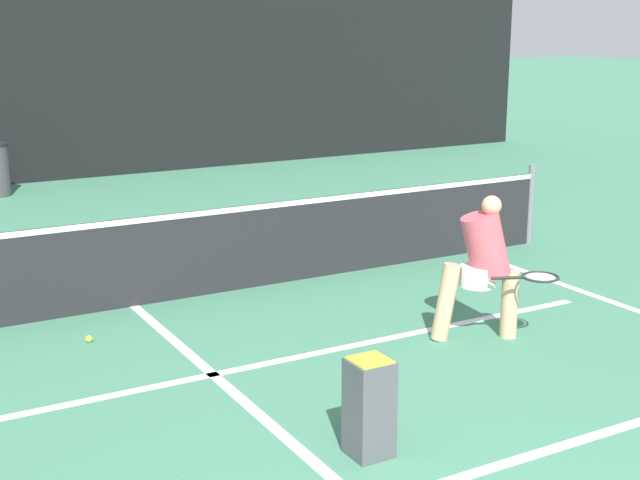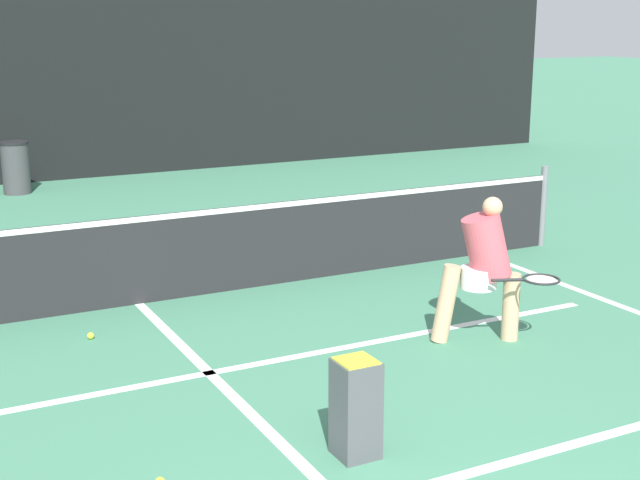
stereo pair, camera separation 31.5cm
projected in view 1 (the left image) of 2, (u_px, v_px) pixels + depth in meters
court_service_line at (213, 374)px, 7.60m from camera, size 8.25×0.10×0.01m
court_center_mark at (220, 380)px, 7.48m from camera, size 0.10×4.58×0.01m
court_sideline_right at (604, 299)px, 9.63m from camera, size 0.10×5.58×0.01m
net at (131, 259)px, 9.29m from camera, size 11.09×0.09×1.07m
player_practicing at (483, 264)px, 8.30m from camera, size 1.02×0.91×1.39m
tennis_ball_scattered_0 at (89, 339)px, 8.36m from camera, size 0.07×0.07×0.07m
ball_hopper at (369, 405)px, 6.13m from camera, size 0.28×0.28×0.71m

